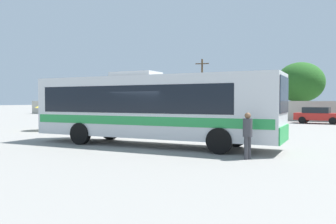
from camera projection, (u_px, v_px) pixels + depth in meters
ground_plane at (227, 130)px, 24.94m from camera, size 300.00×300.00×0.00m
perimeter_wall at (278, 111)px, 37.56m from camera, size 80.00×0.30×2.09m
coach_bus_silver_green at (150, 106)px, 16.50m from camera, size 12.04×3.60×3.46m
attendant_by_bus_door at (248, 133)px, 12.53m from camera, size 0.44×0.44×1.68m
vendor_umbrella_near_gate_yellow at (51, 104)px, 24.84m from camera, size 2.17×2.17×2.21m
parked_car_leftmost_grey at (148, 112)px, 41.81m from camera, size 4.44×2.04×1.41m
parked_car_second_grey at (192, 113)px, 39.47m from camera, size 4.43×2.00×1.43m
parked_car_third_white at (244, 114)px, 36.06m from camera, size 4.50×2.01×1.50m
parked_car_rightmost_red at (318, 115)px, 32.48m from camera, size 4.16×2.02×1.51m
utility_pole_near at (202, 87)px, 46.33m from camera, size 1.76×0.62×7.60m
roadside_tree_left at (207, 86)px, 48.56m from camera, size 3.65×3.65×5.71m
roadside_tree_midleft at (300, 82)px, 41.66m from camera, size 5.58×5.58×6.68m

